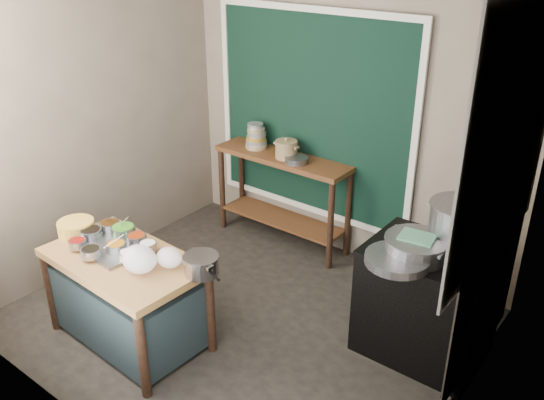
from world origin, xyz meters
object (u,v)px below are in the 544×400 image
Objects in this scene: saucepan at (201,265)px; ceramic_crock at (286,150)px; prep_table at (128,299)px; condiment_tray at (112,246)px; stove_block at (426,304)px; stock_pot at (459,227)px; yellow_basin at (76,228)px; steamer at (416,248)px; utensil_cup at (258,145)px; back_counter at (282,199)px.

ceramic_crock reaches higher than saucepan.
prep_table is 0.79m from saucepan.
stove_block is at bearing 30.97° from condiment_tray.
stove_block is 0.66m from stock_pot.
yellow_basin is (-0.40, -0.04, 0.04)m from condiment_tray.
stove_block is at bearing 62.57° from steamer.
condiment_tray is (-2.06, -1.24, 0.34)m from stove_block.
prep_table is 2.54m from stock_pot.
ceramic_crock is at bearing 83.36° from condiment_tray.
saucepan is at bearing -62.17° from utensil_cup.
saucepan is at bearing 20.98° from prep_table.
yellow_basin is (-0.56, -2.01, 0.33)m from back_counter.
saucepan is at bearing -138.38° from stock_pot.
stock_pot is at bearing -16.20° from ceramic_crock.
utensil_cup is at bearing 136.64° from saucepan.
prep_table is at bearing -15.40° from condiment_tray.
ceramic_crock is 0.50× the size of steamer.
prep_table is 2.14m from utensil_cup.
back_counter is at bearing 154.46° from steamer.
back_counter is at bearing 128.34° from saucepan.
ceramic_crock is at bearing -23.41° from back_counter.
stock_pot is at bearing 60.44° from saucepan.
stove_block is 2.80m from yellow_basin.
prep_table is 4.73× the size of saucepan.
yellow_basin is 1.10× the size of saucepan.
yellow_basin reaches higher than stove_block.
yellow_basin is 1.22m from saucepan.
back_counter is 6.34× the size of ceramic_crock.
yellow_basin is (-0.59, 0.02, 0.43)m from prep_table.
condiment_tray is 1.99m from utensil_cup.
ceramic_crock is (0.06, -0.03, 0.55)m from back_counter.
stock_pot is at bearing 38.10° from prep_table.
ceramic_crock reaches higher than utensil_cup.
utensil_cup reaches higher than stove_block.
condiment_tray is 2.28m from steamer.
ceramic_crock is at bearing 163.80° from stock_pot.
steamer is at bearing 28.85° from condiment_tray.
stove_block is 3.94× the size of ceramic_crock.
yellow_basin is at bearing -154.65° from steamer.
utensil_cup is at bearing 175.26° from ceramic_crock.
steamer is at bearing 25.35° from yellow_basin.
stove_block reaches higher than condiment_tray.
back_counter is at bearing 74.27° from yellow_basin.
stove_block is at bearing -21.02° from back_counter.
prep_table is at bearing -89.35° from back_counter.
saucepan reaches higher than stove_block.
stock_pot is (2.58, 1.41, 0.26)m from yellow_basin.
yellow_basin is 2.20× the size of utensil_cup.
utensil_cup reaches higher than prep_table.
yellow_basin reaches higher than prep_table.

